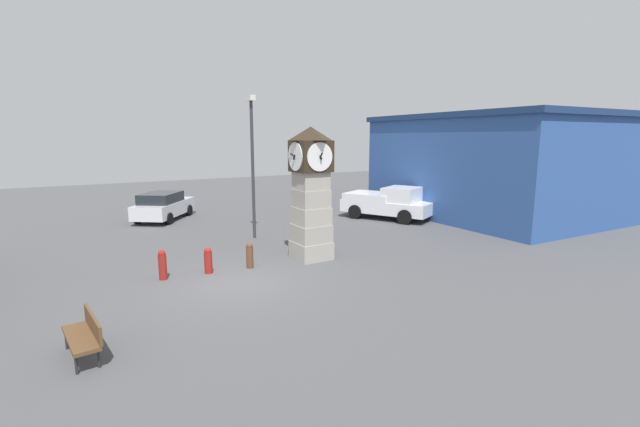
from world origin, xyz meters
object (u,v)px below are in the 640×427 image
(clock_tower, at_px, (311,193))
(bench, at_px, (85,333))
(bollard_mid_row, at_px, (208,260))
(pickup_truck, at_px, (388,202))
(street_lamp_far_side, at_px, (252,157))
(bollard_far_row, at_px, (250,255))
(car_far_lot, at_px, (163,206))
(bollard_near_tower, at_px, (163,265))

(clock_tower, height_order, bench, clock_tower)
(bollard_mid_row, xyz_separation_m, pickup_truck, (-4.65, 11.75, 0.47))
(pickup_truck, distance_m, street_lamp_far_side, 8.84)
(bollard_far_row, bearing_deg, bollard_mid_row, -96.13)
(clock_tower, xyz_separation_m, street_lamp_far_side, (-4.33, -0.55, 1.17))
(clock_tower, relative_size, pickup_truck, 0.91)
(clock_tower, relative_size, car_far_lot, 1.09)
(bollard_far_row, distance_m, bench, 6.74)
(bollard_near_tower, xyz_separation_m, bollard_far_row, (0.27, 2.91, -0.04))
(bollard_far_row, relative_size, pickup_truck, 0.17)
(bollard_far_row, xyz_separation_m, street_lamp_far_side, (-4.26, 1.93, 3.24))
(clock_tower, height_order, car_far_lot, clock_tower)
(bollard_near_tower, bearing_deg, bench, -28.69)
(car_far_lot, distance_m, pickup_truck, 12.70)
(bollard_mid_row, xyz_separation_m, bench, (4.29, -3.88, 0.07))
(bollard_far_row, bearing_deg, street_lamp_far_side, 155.64)
(car_far_lot, height_order, pickup_truck, pickup_truck)
(bollard_far_row, height_order, street_lamp_far_side, street_lamp_far_side)
(pickup_truck, bearing_deg, street_lamp_far_side, -86.27)
(car_far_lot, xyz_separation_m, bench, (15.16, -4.56, -0.27))
(bollard_far_row, xyz_separation_m, pickup_truck, (-4.80, 10.30, 0.47))
(clock_tower, bearing_deg, bench, -62.48)
(car_far_lot, height_order, street_lamp_far_side, street_lamp_far_side)
(clock_tower, distance_m, car_far_lot, 11.68)
(bench, bearing_deg, clock_tower, 117.52)
(pickup_truck, bearing_deg, bench, -60.24)
(bench, distance_m, street_lamp_far_side, 11.53)
(bollard_near_tower, distance_m, street_lamp_far_side, 7.04)
(clock_tower, distance_m, pickup_truck, 9.36)
(car_far_lot, bearing_deg, bollard_near_tower, -11.30)
(bollard_near_tower, xyz_separation_m, bench, (4.40, -2.41, 0.02))
(clock_tower, distance_m, street_lamp_far_side, 4.51)
(clock_tower, relative_size, bollard_far_row, 5.41)
(bollard_mid_row, distance_m, bollard_far_row, 1.45)
(bollard_far_row, height_order, pickup_truck, pickup_truck)
(bollard_far_row, relative_size, car_far_lot, 0.20)
(bollard_near_tower, height_order, bollard_far_row, bollard_near_tower)
(pickup_truck, relative_size, street_lamp_far_side, 0.85)
(car_far_lot, bearing_deg, bollard_far_row, 3.97)
(clock_tower, xyz_separation_m, pickup_truck, (-4.87, 7.83, -1.61))
(street_lamp_far_side, bearing_deg, car_far_lot, -158.31)
(bollard_mid_row, relative_size, car_far_lot, 0.20)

